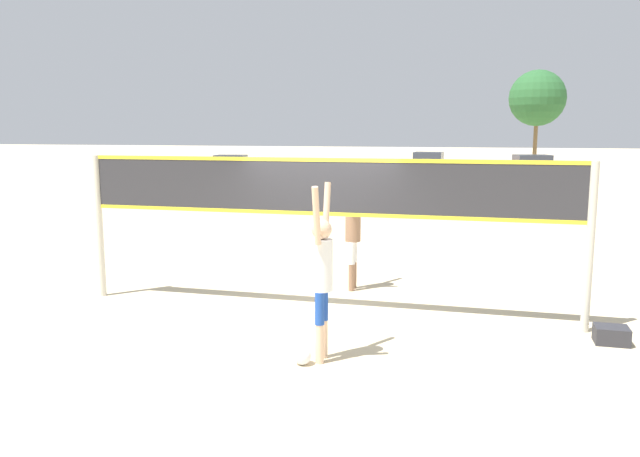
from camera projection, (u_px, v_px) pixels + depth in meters
ground_plane at (320, 312)px, 10.11m from camera, size 200.00×200.00×0.00m
volleyball_net at (320, 202)px, 9.83m from camera, size 8.12×0.12×2.49m
player_spiker at (322, 269)px, 7.79m from camera, size 0.28×0.72×2.26m
player_blocker at (353, 226)px, 11.34m from camera, size 0.28×0.72×2.23m
volleyball at (303, 356)px, 7.82m from camera, size 0.22×0.22×0.22m
gear_bag at (611, 335)px, 8.59m from camera, size 0.45×0.36×0.24m
parked_car_near at (535, 168)px, 37.87m from camera, size 4.74×2.77×1.44m
parked_car_mid at (431, 165)px, 40.59m from camera, size 4.09×2.10×1.51m
parked_car_far at (233, 165)px, 42.44m from camera, size 4.71×2.54×1.25m
tree_left_cluster at (537, 98)px, 44.05m from camera, size 3.94×3.94×7.13m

